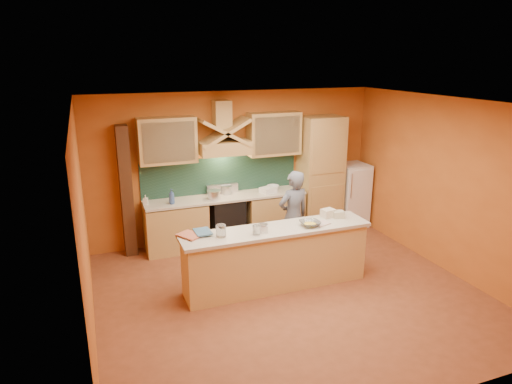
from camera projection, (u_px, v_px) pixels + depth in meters
name	position (u px, v px, depth m)	size (l,w,h in m)	color
floor	(290.00, 293.00, 6.80)	(5.50, 5.00, 0.01)	brown
ceiling	(294.00, 103.00, 6.00)	(5.50, 5.00, 0.01)	white
wall_back	(236.00, 166.00, 8.64)	(5.50, 0.02, 2.80)	#BC6324
wall_front	(408.00, 284.00, 4.16)	(5.50, 0.02, 2.80)	#BC6324
wall_left	(84.00, 230.00, 5.46)	(0.02, 5.00, 2.80)	#BC6324
wall_right	(447.00, 186.00, 7.33)	(0.02, 5.00, 2.80)	#BC6324
base_cabinet_left	(176.00, 228.00, 8.22)	(1.10, 0.60, 0.86)	tan
base_cabinet_right	(273.00, 215.00, 8.87)	(1.10, 0.60, 0.86)	tan
counter_top	(226.00, 197.00, 8.41)	(3.00, 0.62, 0.04)	beige
stove	(226.00, 220.00, 8.54)	(0.60, 0.58, 0.90)	black
backsplash	(221.00, 175.00, 8.57)	(3.00, 0.03, 0.70)	#19382C
range_hood	(224.00, 148.00, 8.19)	(0.92, 0.50, 0.24)	tan
hood_chimney	(222.00, 114.00, 8.11)	(0.30, 0.30, 0.50)	tan
upper_cabinet_left	(167.00, 140.00, 7.87)	(1.00, 0.35, 0.80)	tan
upper_cabinet_right	(274.00, 134.00, 8.55)	(1.00, 0.35, 0.80)	tan
pantry_column	(320.00, 175.00, 9.00)	(0.80, 0.60, 2.30)	tan
fridge	(351.00, 195.00, 9.40)	(0.58, 0.60, 1.30)	white
trim_column_left	(126.00, 192.00, 7.88)	(0.20, 0.30, 2.30)	#472816
island_body	(276.00, 259.00, 6.91)	(2.80, 0.55, 0.88)	#E2BD73
island_top	(276.00, 230.00, 6.77)	(2.90, 0.62, 0.05)	beige
person	(293.00, 216.00, 7.71)	(0.58, 0.38, 1.59)	slate
pot_large	(214.00, 196.00, 8.22)	(0.23, 0.23, 0.16)	silver
pot_small	(226.00, 191.00, 8.52)	(0.18, 0.18, 0.16)	silver
soap_bottle_a	(146.00, 200.00, 7.90)	(0.08, 0.08, 0.17)	white
soap_bottle_b	(172.00, 196.00, 7.93)	(0.10, 0.10, 0.27)	#365495
bowl_back	(273.00, 187.00, 8.83)	(0.24, 0.24, 0.08)	white
dish_rack	(268.00, 190.00, 8.61)	(0.28, 0.22, 0.10)	white
book_lower	(183.00, 238.00, 6.36)	(0.25, 0.34, 0.03)	#C16245
book_upper	(195.00, 233.00, 6.50)	(0.23, 0.31, 0.02)	#3E6889
jar_large	(221.00, 231.00, 6.43)	(0.14, 0.14, 0.18)	silver
jar_small	(256.00, 230.00, 6.50)	(0.11, 0.11, 0.14)	silver
kitchen_scale	(263.00, 228.00, 6.62)	(0.12, 0.12, 0.10)	white
mixing_bowl	(310.00, 224.00, 6.85)	(0.30, 0.30, 0.07)	silver
cloth	(321.00, 223.00, 6.94)	(0.24, 0.18, 0.02)	beige
grocery_bag_a	(328.00, 213.00, 7.22)	(0.20, 0.16, 0.13)	beige
grocery_bag_b	(338.00, 214.00, 7.20)	(0.18, 0.14, 0.11)	beige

